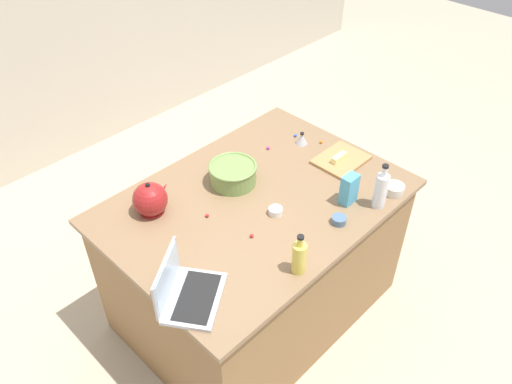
% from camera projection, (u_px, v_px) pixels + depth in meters
% --- Properties ---
extents(ground_plane, '(12.00, 12.00, 0.00)m').
position_uv_depth(ground_plane, '(256.00, 305.00, 3.28)').
color(ground_plane, '#B7A88E').
extents(wall_back, '(8.00, 0.10, 2.60)m').
position_uv_depth(wall_back, '(24.00, 10.00, 3.73)').
color(wall_back, beige).
rests_on(wall_back, ground).
extents(island_counter, '(1.57, 1.14, 0.90)m').
position_uv_depth(island_counter, '(256.00, 257.00, 2.99)').
color(island_counter, olive).
rests_on(island_counter, ground).
extents(laptop, '(0.38, 0.36, 0.22)m').
position_uv_depth(laptop, '(186.00, 291.00, 2.17)').
color(laptop, '#B7B7BC').
rests_on(laptop, island_counter).
extents(mixing_bowl_large, '(0.27, 0.27, 0.12)m').
position_uv_depth(mixing_bowl_large, '(233.00, 174.00, 2.77)').
color(mixing_bowl_large, '#72934C').
rests_on(mixing_bowl_large, island_counter).
extents(bottle_vinegar, '(0.07, 0.07, 0.26)m').
position_uv_depth(bottle_vinegar, '(381.00, 190.00, 2.60)').
color(bottle_vinegar, white).
rests_on(bottle_vinegar, island_counter).
extents(bottle_oil, '(0.07, 0.07, 0.22)m').
position_uv_depth(bottle_oil, '(299.00, 257.00, 2.26)').
color(bottle_oil, '#DBC64C').
rests_on(bottle_oil, island_counter).
extents(kettle, '(0.21, 0.18, 0.20)m').
position_uv_depth(kettle, '(150.00, 200.00, 2.58)').
color(kettle, maroon).
rests_on(kettle, island_counter).
extents(cutting_board, '(0.29, 0.23, 0.02)m').
position_uv_depth(cutting_board, '(341.00, 160.00, 2.96)').
color(cutting_board, '#AD7F4C').
rests_on(cutting_board, island_counter).
extents(butter_stick_left, '(0.11, 0.04, 0.04)m').
position_uv_depth(butter_stick_left, '(339.00, 158.00, 2.93)').
color(butter_stick_left, '#F4E58C').
rests_on(butter_stick_left, cutting_board).
extents(ramekin_small, '(0.11, 0.11, 0.05)m').
position_uv_depth(ramekin_small, '(394.00, 189.00, 2.73)').
color(ramekin_small, beige).
rests_on(ramekin_small, island_counter).
extents(ramekin_medium, '(0.07, 0.07, 0.04)m').
position_uv_depth(ramekin_medium, '(339.00, 220.00, 2.55)').
color(ramekin_medium, slate).
rests_on(ramekin_medium, island_counter).
extents(ramekin_wide, '(0.07, 0.07, 0.04)m').
position_uv_depth(ramekin_wide, '(276.00, 211.00, 2.60)').
color(ramekin_wide, white).
rests_on(ramekin_wide, island_counter).
extents(kitchen_timer, '(0.07, 0.07, 0.08)m').
position_uv_depth(kitchen_timer, '(302.00, 139.00, 3.08)').
color(kitchen_timer, '#B2B2B7').
rests_on(kitchen_timer, island_counter).
extents(candy_bag, '(0.09, 0.06, 0.17)m').
position_uv_depth(candy_bag, '(349.00, 189.00, 2.63)').
color(candy_bag, '#4CA5CC').
rests_on(candy_bag, island_counter).
extents(candy_0, '(0.02, 0.02, 0.02)m').
position_uv_depth(candy_0, '(252.00, 236.00, 2.48)').
color(candy_0, red).
rests_on(candy_0, island_counter).
extents(candy_1, '(0.02, 0.02, 0.02)m').
position_uv_depth(candy_1, '(321.00, 142.00, 3.10)').
color(candy_1, orange).
rests_on(candy_1, island_counter).
extents(candy_2, '(0.02, 0.02, 0.02)m').
position_uv_depth(candy_2, '(268.00, 148.00, 3.05)').
color(candy_2, '#CC3399').
rests_on(candy_2, island_counter).
extents(candy_3, '(0.02, 0.02, 0.02)m').
position_uv_depth(candy_3, '(241.00, 162.00, 2.94)').
color(candy_3, '#CC3399').
rests_on(candy_3, island_counter).
extents(candy_4, '(0.02, 0.02, 0.02)m').
position_uv_depth(candy_4, '(207.00, 215.00, 2.59)').
color(candy_4, red).
rests_on(candy_4, island_counter).
extents(candy_5, '(0.02, 0.02, 0.02)m').
position_uv_depth(candy_5, '(162.00, 200.00, 2.68)').
color(candy_5, yellow).
rests_on(candy_5, island_counter).
extents(candy_6, '(0.02, 0.02, 0.02)m').
position_uv_depth(candy_6, '(137.00, 192.00, 2.74)').
color(candy_6, red).
rests_on(candy_6, island_counter).
extents(candy_7, '(0.02, 0.02, 0.02)m').
position_uv_depth(candy_7, '(295.00, 135.00, 3.15)').
color(candy_7, blue).
rests_on(candy_7, island_counter).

